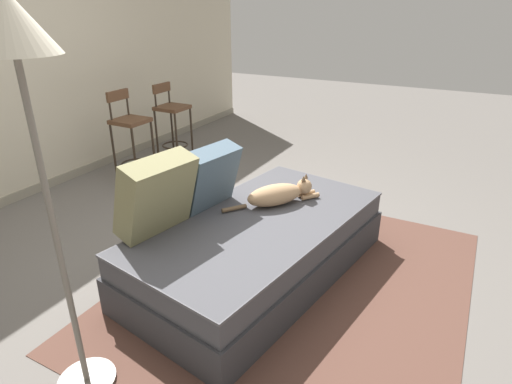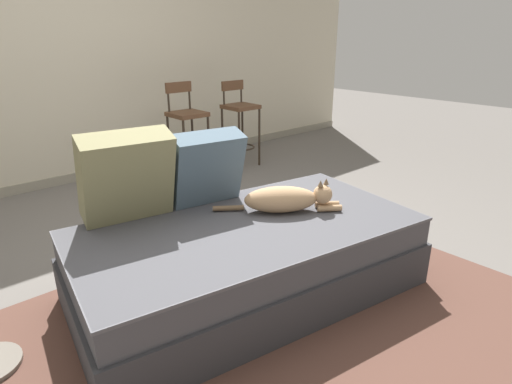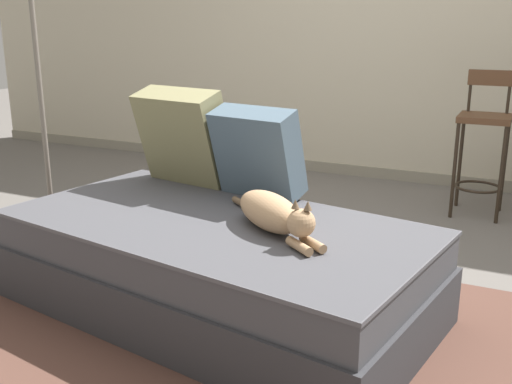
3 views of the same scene
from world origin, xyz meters
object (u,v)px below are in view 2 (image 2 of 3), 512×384
bar_stool_near_window (187,126)px  throw_pillow_corner (127,176)px  bar_stool_by_doorway (240,118)px  cat (286,199)px  couch (248,258)px  throw_pillow_middle (206,168)px

bar_stool_near_window → throw_pillow_corner: bearing=-132.2°
throw_pillow_corner → bar_stool_by_doorway: (2.02, 1.49, -0.15)m
cat → couch: bearing=177.6°
cat → throw_pillow_corner: bearing=146.2°
couch → throw_pillow_corner: (-0.44, 0.47, 0.46)m
throw_pillow_middle → cat: bearing=-57.1°
bar_stool_by_doorway → bar_stool_near_window: bearing=180.0°
bar_stool_near_window → throw_pillow_middle: bearing=-119.5°
throw_pillow_corner → bar_stool_near_window: size_ratio=0.55×
throw_pillow_corner → cat: 0.89m
cat → bar_stool_by_doorway: bar_stool_by_doorway is taller
couch → bar_stool_by_doorway: size_ratio=2.21×
bar_stool_by_doorway → couch: bearing=-128.9°
couch → bar_stool_by_doorway: bar_stool_by_doorway is taller
bar_stool_near_window → couch: bearing=-114.8°
throw_pillow_middle → bar_stool_near_window: size_ratio=0.49×
throw_pillow_corner → cat: (0.72, -0.48, -0.18)m
couch → cat: 0.40m
couch → bar_stool_by_doorway: bearing=51.1°
throw_pillow_corner → bar_stool_near_window: 2.01m
couch → throw_pillow_middle: 0.58m
throw_pillow_middle → bar_stool_near_window: bar_stool_near_window is taller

